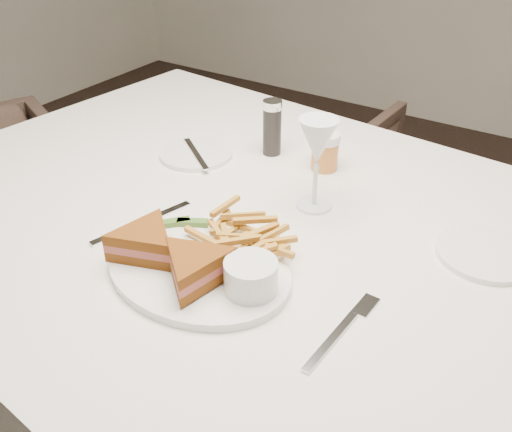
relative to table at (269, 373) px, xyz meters
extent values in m
cube|color=silver|center=(0.00, 0.00, 0.00)|extent=(1.64, 1.18, 0.75)
imported|color=#44332A|center=(0.05, 0.98, -0.07)|extent=(0.61, 0.57, 0.60)
ellipsoid|color=white|center=(-0.03, -0.17, 0.38)|extent=(0.34, 0.28, 0.01)
cube|color=silver|center=(-0.20, -0.12, 0.38)|extent=(0.07, 0.20, 0.00)
cylinder|color=white|center=(-0.29, 0.15, 0.38)|extent=(0.16, 0.16, 0.01)
cylinder|color=white|center=(0.34, 0.12, 0.38)|extent=(0.16, 0.16, 0.01)
cylinder|color=black|center=(-0.16, 0.25, 0.44)|extent=(0.04, 0.04, 0.12)
cylinder|color=#BF722D|center=(-0.02, 0.25, 0.42)|extent=(0.06, 0.06, 0.08)
cube|color=#3F6A25|center=(-0.11, -0.09, 0.40)|extent=(0.06, 0.04, 0.01)
cube|color=#3F6A25|center=(-0.13, -0.11, 0.40)|extent=(0.05, 0.05, 0.01)
cylinder|color=white|center=(0.07, -0.18, 0.42)|extent=(0.08, 0.08, 0.05)
camera|label=1|loc=(0.44, -0.72, 0.94)|focal=40.00mm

